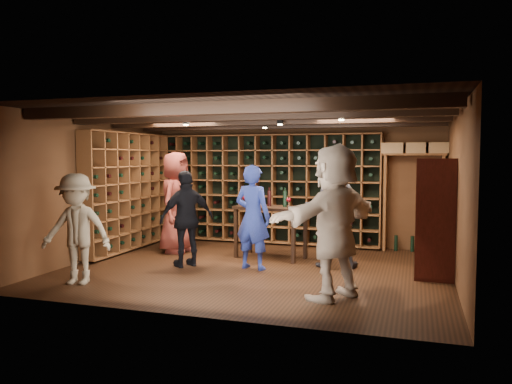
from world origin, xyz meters
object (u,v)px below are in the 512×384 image
(man_blue_shirt, at_px, (253,217))
(guest_woman_black, at_px, (187,219))
(guest_red_floral, at_px, (176,202))
(guest_beige, at_px, (335,222))
(display_cabinet, at_px, (435,221))
(guest_khaki, at_px, (77,229))
(man_grey_suit, at_px, (331,211))
(tasting_table, at_px, (270,213))

(man_blue_shirt, distance_m, guest_woman_black, 1.10)
(guest_red_floral, height_order, guest_beige, guest_beige)
(display_cabinet, bearing_deg, guest_red_floral, 171.21)
(display_cabinet, xyz_separation_m, guest_khaki, (-4.83, -1.86, -0.07))
(man_grey_suit, bearing_deg, man_blue_shirt, 11.11)
(man_blue_shirt, distance_m, guest_khaki, 2.66)
(display_cabinet, distance_m, guest_red_floral, 4.64)
(man_blue_shirt, bearing_deg, tasting_table, -80.26)
(guest_woman_black, distance_m, guest_beige, 2.84)
(display_cabinet, bearing_deg, man_blue_shirt, -175.82)
(display_cabinet, bearing_deg, man_grey_suit, 167.83)
(man_grey_suit, bearing_deg, guest_woman_black, 3.41)
(man_grey_suit, xyz_separation_m, tasting_table, (-1.15, 0.38, -0.10))
(man_blue_shirt, xyz_separation_m, guest_red_floral, (-1.83, 0.91, 0.11))
(tasting_table, bearing_deg, guest_beige, -45.09)
(man_blue_shirt, height_order, guest_khaki, man_blue_shirt)
(guest_red_floral, bearing_deg, guest_khaki, 172.41)
(man_grey_suit, relative_size, guest_beige, 0.93)
(display_cabinet, relative_size, guest_khaki, 1.12)
(man_blue_shirt, xyz_separation_m, man_grey_suit, (1.18, 0.54, 0.08))
(guest_red_floral, height_order, guest_khaki, guest_red_floral)
(display_cabinet, bearing_deg, guest_woman_black, -174.75)
(man_grey_suit, xyz_separation_m, guest_khaki, (-3.25, -2.20, -0.13))
(guest_red_floral, height_order, guest_woman_black, guest_red_floral)
(guest_red_floral, bearing_deg, man_blue_shirt, -118.57)
(guest_beige, bearing_deg, tasting_table, -113.69)
(man_blue_shirt, bearing_deg, guest_woman_black, 19.40)
(guest_woman_black, relative_size, tasting_table, 1.20)
(guest_khaki, bearing_deg, display_cabinet, 10.28)
(man_blue_shirt, relative_size, guest_khaki, 1.07)
(man_grey_suit, height_order, guest_khaki, man_grey_suit)
(guest_woman_black, height_order, guest_beige, guest_beige)
(display_cabinet, height_order, guest_beige, guest_beige)
(tasting_table, bearing_deg, man_blue_shirt, -80.86)
(guest_khaki, height_order, guest_beige, guest_beige)
(guest_beige, distance_m, tasting_table, 2.65)
(man_grey_suit, height_order, tasting_table, man_grey_suit)
(tasting_table, bearing_deg, guest_red_floral, -168.87)
(guest_beige, bearing_deg, guest_woman_black, -81.11)
(man_grey_suit, bearing_deg, guest_khaki, 20.53)
(guest_red_floral, height_order, tasting_table, guest_red_floral)
(guest_woman_black, relative_size, guest_khaki, 1.01)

